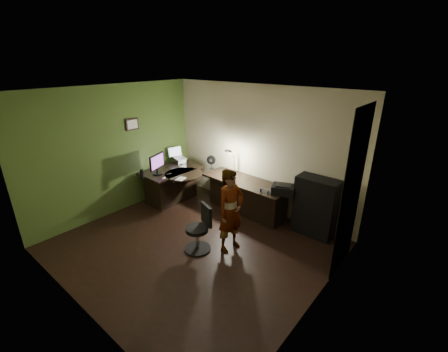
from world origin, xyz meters
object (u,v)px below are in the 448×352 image
Objects in this scene: monitor at (157,167)px; office_chair at (197,229)px; cabinet at (315,207)px; person at (231,211)px; desk_left at (172,185)px; desk_right at (245,197)px.

monitor is 0.60× the size of office_chair.
monitor is (-3.18, -1.17, 0.38)m from cabinet.
cabinet is at bearing -25.26° from person.
desk_left is 0.68× the size of desk_right.
monitor reaches higher than desk_left.
office_chair is 0.67m from person.
cabinet is (3.19, 0.76, 0.18)m from desk_left.
person is at bearing -14.14° from desk_left.
office_chair reaches higher than desk_left.
desk_left is at bearing -166.22° from cabinet.
desk_left is 2.39m from person.
monitor is at bearing 91.71° from person.
monitor is 2.29m from person.
cabinet is 3.40m from monitor.
desk_right is at bearing -174.01° from cabinet.
desk_right is 2.37× the size of office_chair.
desk_left is 1.61× the size of office_chair.
desk_left is at bearing -157.06° from desk_right.
office_chair reaches higher than desk_right.
office_chair is at bearing -27.90° from desk_left.
desk_right is at bearing 117.20° from office_chair.
cabinet is at bearing 15.06° from desk_left.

